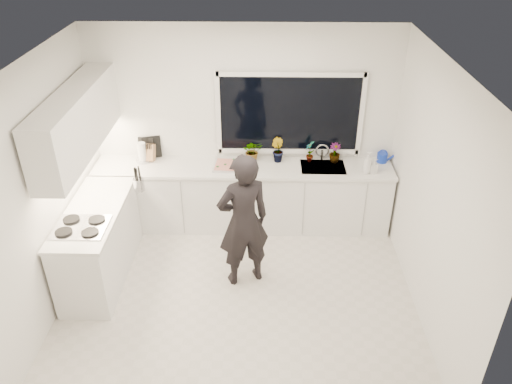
{
  "coord_description": "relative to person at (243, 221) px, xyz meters",
  "views": [
    {
      "loc": [
        0.28,
        -4.37,
        4.0
      ],
      "look_at": [
        0.19,
        0.4,
        1.15
      ],
      "focal_mm": 35.0,
      "sensor_mm": 36.0,
      "label": 1
    }
  ],
  "objects": [
    {
      "name": "watering_can",
      "position": [
        1.8,
        1.33,
        0.15
      ],
      "size": [
        0.15,
        0.15,
        0.13
      ],
      "primitive_type": "cylinder",
      "rotation": [
        0.0,
        0.0,
        -0.08
      ],
      "color": "#1332B8",
      "rests_on": "countertop_back"
    },
    {
      "name": "wall_right",
      "position": [
        1.96,
        -0.28,
        0.51
      ],
      "size": [
        0.02,
        3.5,
        2.7
      ],
      "primitive_type": "cube",
      "color": "white",
      "rests_on": "ground"
    },
    {
      "name": "paper_towel_roll",
      "position": [
        -1.4,
        1.27,
        0.21
      ],
      "size": [
        0.14,
        0.14,
        0.26
      ],
      "primitive_type": "cylinder",
      "rotation": [
        0.0,
        0.0,
        -0.3
      ],
      "color": "silver",
      "rests_on": "countertop_back"
    },
    {
      "name": "ceiling",
      "position": [
        -0.05,
        -0.28,
        1.87
      ],
      "size": [
        4.0,
        3.5,
        0.02
      ],
      "primitive_type": "cube",
      "color": "white",
      "rests_on": "wall_back"
    },
    {
      "name": "base_cabinets_back",
      "position": [
        -0.05,
        1.17,
        -0.4
      ],
      "size": [
        3.92,
        0.58,
        0.88
      ],
      "primitive_type": "cube",
      "color": "white",
      "rests_on": "floor"
    },
    {
      "name": "herb_plants",
      "position": [
        0.42,
        1.33,
        0.23
      ],
      "size": [
        1.32,
        0.26,
        0.32
      ],
      "color": "#26662D",
      "rests_on": "countertop_back"
    },
    {
      "name": "countertop_left",
      "position": [
        -1.72,
        0.07,
        0.06
      ],
      "size": [
        0.62,
        1.6,
        0.04
      ],
      "primitive_type": "cube",
      "color": "silver",
      "rests_on": "base_cabinets_left"
    },
    {
      "name": "knife_block",
      "position": [
        -1.31,
        1.31,
        0.19
      ],
      "size": [
        0.15,
        0.12,
        0.22
      ],
      "primitive_type": "cube",
      "rotation": [
        0.0,
        0.0,
        -0.19
      ],
      "color": "#986046",
      "rests_on": "countertop_back"
    },
    {
      "name": "window",
      "position": [
        0.55,
        1.45,
        0.71
      ],
      "size": [
        1.8,
        0.02,
        1.0
      ],
      "primitive_type": "cube",
      "color": "black",
      "rests_on": "wall_back"
    },
    {
      "name": "faucet",
      "position": [
        1.0,
        1.37,
        0.19
      ],
      "size": [
        0.03,
        0.03,
        0.22
      ],
      "primitive_type": "cylinder",
      "color": "silver",
      "rests_on": "countertop_back"
    },
    {
      "name": "wall_left",
      "position": [
        -2.06,
        -0.28,
        0.51
      ],
      "size": [
        0.02,
        3.5,
        2.7
      ],
      "primitive_type": "cube",
      "color": "white",
      "rests_on": "ground"
    },
    {
      "name": "base_cabinets_left",
      "position": [
        -1.72,
        0.07,
        -0.4
      ],
      "size": [
        0.58,
        1.6,
        0.88
      ],
      "primitive_type": "cube",
      "color": "white",
      "rests_on": "floor"
    },
    {
      "name": "picture_frame_large",
      "position": [
        -1.37,
        1.41,
        0.22
      ],
      "size": [
        0.22,
        0.07,
        0.28
      ],
      "primitive_type": "cube",
      "rotation": [
        0.0,
        0.0,
        -0.21
      ],
      "color": "black",
      "rests_on": "countertop_back"
    },
    {
      "name": "wall_back",
      "position": [
        -0.05,
        1.48,
        0.51
      ],
      "size": [
        4.0,
        0.02,
        2.7
      ],
      "primitive_type": "cube",
      "color": "white",
      "rests_on": "ground"
    },
    {
      "name": "picture_frame_small",
      "position": [
        -1.3,
        1.41,
        0.23
      ],
      "size": [
        0.25,
        0.09,
        0.3
      ],
      "primitive_type": "cube",
      "rotation": [
        0.0,
        0.0,
        0.29
      ],
      "color": "black",
      "rests_on": "countertop_back"
    },
    {
      "name": "floor",
      "position": [
        -0.05,
        -0.28,
        -0.85
      ],
      "size": [
        4.0,
        3.5,
        0.02
      ],
      "primitive_type": "cube",
      "color": "beige",
      "rests_on": "ground"
    },
    {
      "name": "stovetop",
      "position": [
        -1.74,
        -0.28,
        0.1
      ],
      "size": [
        0.56,
        0.48,
        0.03
      ],
      "primitive_type": "cube",
      "color": "black",
      "rests_on": "countertop_left"
    },
    {
      "name": "person",
      "position": [
        0.0,
        0.0,
        0.0
      ],
      "size": [
        0.71,
        0.6,
        1.67
      ],
      "primitive_type": "imported",
      "rotation": [
        0.0,
        0.0,
        3.52
      ],
      "color": "black",
      "rests_on": "floor"
    },
    {
      "name": "sink",
      "position": [
        1.0,
        1.17,
        0.03
      ],
      "size": [
        0.58,
        0.42,
        0.14
      ],
      "primitive_type": "cube",
      "color": "silver",
      "rests_on": "countertop_back"
    },
    {
      "name": "pizza",
      "position": [
        -0.19,
        1.14,
        0.12
      ],
      "size": [
        0.47,
        0.35,
        0.01
      ],
      "primitive_type": "cube",
      "rotation": [
        0.0,
        0.0,
        -0.06
      ],
      "color": "#B22D17",
      "rests_on": "pizza_tray"
    },
    {
      "name": "countertop_back",
      "position": [
        -0.05,
        1.16,
        0.06
      ],
      "size": [
        3.94,
        0.62,
        0.04
      ],
      "primitive_type": "cube",
      "color": "silver",
      "rests_on": "base_cabinets_back"
    },
    {
      "name": "utensil_crock",
      "position": [
        -1.28,
        0.52,
        0.16
      ],
      "size": [
        0.14,
        0.14,
        0.16
      ],
      "primitive_type": "cylinder",
      "rotation": [
        0.0,
        0.0,
        -0.1
      ],
      "color": "silver",
      "rests_on": "countertop_left"
    },
    {
      "name": "upper_cabinets",
      "position": [
        -1.84,
        0.42,
        1.01
      ],
      "size": [
        0.34,
        2.1,
        0.7
      ],
      "primitive_type": "cube",
      "color": "white",
      "rests_on": "wall_left"
    },
    {
      "name": "pizza_tray",
      "position": [
        -0.19,
        1.14,
        0.1
      ],
      "size": [
        0.52,
        0.4,
        0.03
      ],
      "primitive_type": "cube",
      "rotation": [
        0.0,
        0.0,
        -0.06
      ],
      "color": "#B3B4B8",
      "rests_on": "countertop_back"
    },
    {
      "name": "soap_bottles",
      "position": [
        1.57,
        1.02,
        0.22
      ],
      "size": [
        0.21,
        0.15,
        0.3
      ],
      "color": "#D8BF66",
      "rests_on": "countertop_back"
    }
  ]
}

